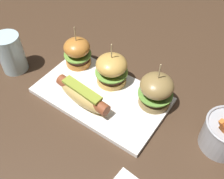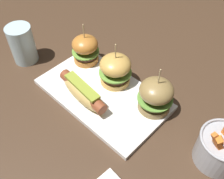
% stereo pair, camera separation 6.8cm
% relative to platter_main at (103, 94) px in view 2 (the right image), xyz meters
% --- Properties ---
extents(ground_plane, '(3.00, 3.00, 0.00)m').
position_rel_platter_main_xyz_m(ground_plane, '(0.00, 0.00, -0.01)').
color(ground_plane, '#422D1E').
extents(platter_main, '(0.36, 0.21, 0.01)m').
position_rel_platter_main_xyz_m(platter_main, '(0.00, 0.00, 0.00)').
color(platter_main, white).
rests_on(platter_main, ground).
extents(hot_dog, '(0.17, 0.06, 0.05)m').
position_rel_platter_main_xyz_m(hot_dog, '(-0.02, -0.05, 0.04)').
color(hot_dog, tan).
rests_on(hot_dog, platter_main).
extents(slider_left, '(0.08, 0.08, 0.13)m').
position_rel_platter_main_xyz_m(slider_left, '(-0.13, 0.06, 0.05)').
color(slider_left, '#BE742E').
rests_on(slider_left, platter_main).
extents(slider_center, '(0.09, 0.09, 0.13)m').
position_rel_platter_main_xyz_m(slider_center, '(-0.01, 0.06, 0.05)').
color(slider_center, gold).
rests_on(slider_center, platter_main).
extents(slider_right, '(0.09, 0.09, 0.14)m').
position_rel_platter_main_xyz_m(slider_right, '(0.14, 0.06, 0.05)').
color(slider_right, olive).
rests_on(slider_right, platter_main).
extents(fries_bucket, '(0.11, 0.11, 0.14)m').
position_rel_platter_main_xyz_m(fries_bucket, '(0.33, 0.05, 0.04)').
color(fries_bucket, '#A8AAB2').
rests_on(fries_bucket, ground).
extents(water_glass, '(0.08, 0.08, 0.12)m').
position_rel_platter_main_xyz_m(water_glass, '(-0.29, -0.06, 0.05)').
color(water_glass, silver).
rests_on(water_glass, ground).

